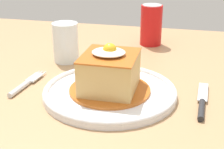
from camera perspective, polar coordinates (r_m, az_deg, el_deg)
dining_table at (r=0.83m, az=-0.07°, el=-7.09°), size 1.24×1.01×0.72m
main_plate at (r=0.71m, az=-0.37°, el=-2.92°), size 0.28×0.28×0.02m
sandwich_meal at (r=0.69m, az=-0.39°, el=0.20°), size 0.17×0.17×0.11m
fork at (r=0.77m, az=-14.78°, el=-1.71°), size 0.03×0.14×0.01m
knife at (r=0.69m, az=15.18°, el=-4.97°), size 0.02×0.17×0.01m
soda_can at (r=1.04m, az=6.74°, el=8.44°), size 0.07×0.07×0.12m
drinking_glass at (r=0.90m, az=-7.94°, el=5.03°), size 0.07×0.07×0.10m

